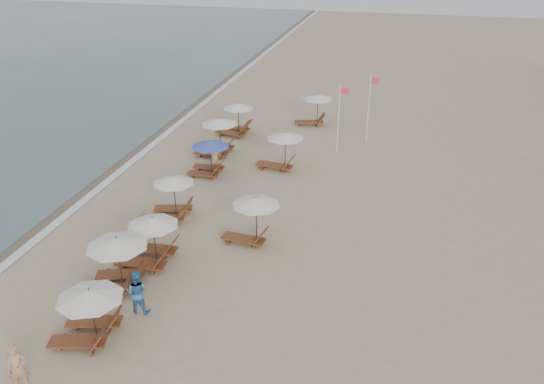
% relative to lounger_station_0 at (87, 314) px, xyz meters
% --- Properties ---
extents(ground, '(160.00, 160.00, 0.00)m').
position_rel_lounger_station_0_xyz_m(ground, '(5.12, 2.51, -1.07)').
color(ground, tan).
rests_on(ground, ground).
extents(wet_sand_band, '(3.20, 140.00, 0.01)m').
position_rel_lounger_station_0_xyz_m(wet_sand_band, '(-7.38, 12.51, -1.07)').
color(wet_sand_band, '#6B5E4C').
rests_on(wet_sand_band, ground).
extents(foam_line, '(0.50, 140.00, 0.02)m').
position_rel_lounger_station_0_xyz_m(foam_line, '(-6.08, 12.51, -1.06)').
color(foam_line, white).
rests_on(foam_line, ground).
extents(lounger_station_0, '(2.68, 2.33, 2.11)m').
position_rel_lounger_station_0_xyz_m(lounger_station_0, '(0.00, 0.00, 0.00)').
color(lounger_station_0, brown).
rests_on(lounger_station_0, ground).
extents(lounger_station_1, '(2.72, 2.46, 2.33)m').
position_rel_lounger_station_0_xyz_m(lounger_station_1, '(-0.53, 3.00, 0.15)').
color(lounger_station_1, brown).
rests_on(lounger_station_1, ground).
extents(lounger_station_2, '(2.72, 2.22, 2.21)m').
position_rel_lounger_station_0_xyz_m(lounger_station_2, '(-0.08, 5.07, -0.07)').
color(lounger_station_2, brown).
rests_on(lounger_station_2, ground).
extents(lounger_station_3, '(2.49, 2.26, 2.29)m').
position_rel_lounger_station_0_xyz_m(lounger_station_3, '(-0.77, 9.02, 0.00)').
color(lounger_station_3, brown).
rests_on(lounger_station_3, ground).
extents(lounger_station_4, '(2.47, 2.25, 2.11)m').
position_rel_lounger_station_0_xyz_m(lounger_station_4, '(-0.82, 14.50, 0.05)').
color(lounger_station_4, brown).
rests_on(lounger_station_4, ground).
extents(lounger_station_5, '(2.78, 2.35, 2.38)m').
position_rel_lounger_station_0_xyz_m(lounger_station_5, '(-1.41, 17.64, 0.04)').
color(lounger_station_5, brown).
rests_on(lounger_station_5, ground).
extents(lounger_station_6, '(2.67, 2.40, 2.24)m').
position_rel_lounger_station_0_xyz_m(lounger_station_6, '(-1.38, 21.47, -0.06)').
color(lounger_station_6, brown).
rests_on(lounger_station_6, ground).
extents(inland_station_0, '(2.75, 2.24, 2.22)m').
position_rel_lounger_station_0_xyz_m(inland_station_0, '(3.70, 7.73, 0.27)').
color(inland_station_0, brown).
rests_on(inland_station_0, ground).
extents(inland_station_1, '(2.87, 2.24, 2.22)m').
position_rel_lounger_station_0_xyz_m(inland_station_1, '(3.04, 16.33, 0.20)').
color(inland_station_1, brown).
rests_on(inland_station_1, ground).
extents(inland_station_2, '(2.81, 2.24, 2.22)m').
position_rel_lounger_station_0_xyz_m(inland_station_2, '(3.56, 24.77, 0.25)').
color(inland_station_2, brown).
rests_on(inland_station_2, ground).
extents(beachgoer_near, '(0.75, 0.66, 1.72)m').
position_rel_lounger_station_0_xyz_m(beachgoer_near, '(-0.86, -2.67, -0.22)').
color(beachgoer_near, tan).
rests_on(beachgoer_near, ground).
extents(beachgoer_mid_a, '(0.92, 0.74, 1.79)m').
position_rel_lounger_station_0_xyz_m(beachgoer_mid_a, '(0.99, 1.80, -0.18)').
color(beachgoer_mid_a, teal).
rests_on(beachgoer_mid_a, ground).
extents(beachgoer_mid_b, '(0.83, 1.30, 1.91)m').
position_rel_lounger_station_0_xyz_m(beachgoer_mid_b, '(-0.55, 5.78, -0.12)').
color(beachgoer_mid_b, olive).
rests_on(beachgoer_mid_b, ground).
extents(beachgoer_far_b, '(0.64, 0.89, 1.69)m').
position_rel_lounger_station_0_xyz_m(beachgoer_far_b, '(-0.86, 15.78, -0.23)').
color(beachgoer_far_b, tan).
rests_on(beachgoer_far_b, ground).
extents(flag_pole_near, '(0.60, 0.08, 4.43)m').
position_rel_lounger_station_0_xyz_m(flag_pole_near, '(6.02, 19.85, 1.39)').
color(flag_pole_near, silver).
rests_on(flag_pole_near, ground).
extents(flag_pole_far, '(0.60, 0.08, 4.51)m').
position_rel_lounger_station_0_xyz_m(flag_pole_far, '(7.65, 22.52, 1.42)').
color(flag_pole_far, silver).
rests_on(flag_pole_far, ground).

